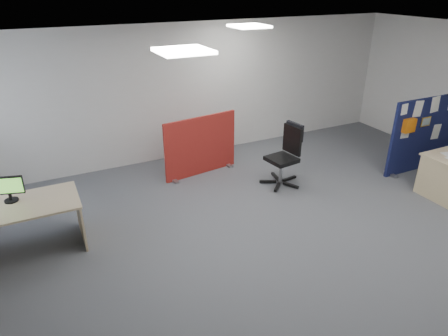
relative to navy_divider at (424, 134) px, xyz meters
name	(u,v)px	position (x,y,z in m)	size (l,w,h in m)	color
floor	(298,233)	(-3.46, -0.80, -0.73)	(9.00, 9.00, 0.00)	#57595F
ceiling	(316,45)	(-3.46, -0.80, 1.97)	(9.00, 7.00, 0.02)	white
wall_back	(202,90)	(-3.46, 2.70, 0.62)	(9.00, 0.02, 2.70)	silver
ceiling_lights	(304,39)	(-3.12, -0.14, 1.94)	(4.10, 4.10, 0.04)	white
navy_divider	(424,134)	(0.00, 0.00, 0.00)	(1.76, 0.30, 1.46)	#10153C
red_divider	(201,146)	(-3.93, 1.71, -0.18)	(1.51, 0.30, 1.14)	maroon
second_desk	(14,217)	(-7.14, 0.54, -0.18)	(1.66, 0.83, 0.73)	tan
monitor_second	(8,188)	(-7.13, 0.66, 0.20)	(0.39, 0.18, 0.36)	black
office_chair	(287,151)	(-2.70, 0.66, -0.10)	(0.73, 0.73, 1.11)	black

